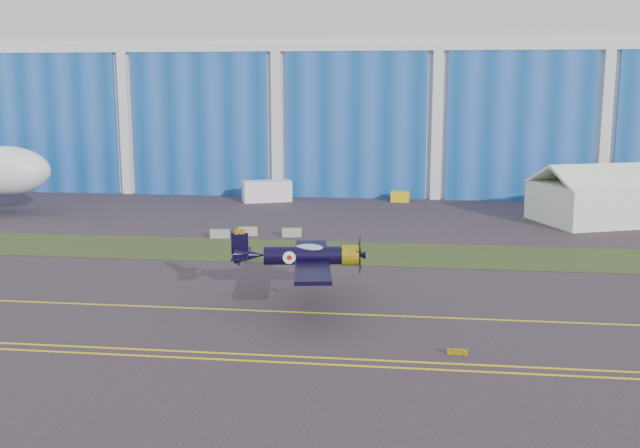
# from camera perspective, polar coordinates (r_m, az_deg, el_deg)

# --- Properties ---
(ground) EXTENTS (260.00, 260.00, 0.00)m
(ground) POSITION_cam_1_polar(r_m,az_deg,el_deg) (59.17, -12.08, -4.75)
(ground) COLOR #392D36
(ground) RESTS_ON ground
(grass_median) EXTENTS (260.00, 10.00, 0.02)m
(grass_median) POSITION_cam_1_polar(r_m,az_deg,el_deg) (72.12, -8.41, -1.89)
(grass_median) COLOR #475128
(grass_median) RESTS_ON ground
(hangar) EXTENTS (220.00, 45.70, 30.00)m
(hangar) POSITION_cam_1_polar(r_m,az_deg,el_deg) (127.05, -1.44, 10.28)
(hangar) COLOR silver
(hangar) RESTS_ON ground
(taxiway_centreline) EXTENTS (200.00, 0.20, 0.02)m
(taxiway_centreline) POSITION_cam_1_polar(r_m,az_deg,el_deg) (54.66, -13.81, -6.08)
(taxiway_centreline) COLOR yellow
(taxiway_centreline) RESTS_ON ground
(edge_line_near) EXTENTS (80.00, 0.20, 0.02)m
(edge_line_near) POSITION_cam_1_polar(r_m,az_deg,el_deg) (46.38, -18.07, -9.30)
(edge_line_near) COLOR yellow
(edge_line_near) RESTS_ON ground
(edge_line_far) EXTENTS (80.00, 0.20, 0.02)m
(edge_line_far) POSITION_cam_1_polar(r_m,az_deg,el_deg) (47.23, -17.55, -8.91)
(edge_line_far) COLOR yellow
(edge_line_far) RESTS_ON ground
(guard_board_right) EXTENTS (1.20, 0.15, 0.35)m
(guard_board_right) POSITION_cam_1_polar(r_m,az_deg,el_deg) (44.49, 10.43, -9.56)
(guard_board_right) COLOR yellow
(guard_board_right) RESTS_ON ground
(warbird) EXTENTS (12.20, 14.02, 3.74)m
(warbird) POSITION_cam_1_polar(r_m,az_deg,el_deg) (52.24, -1.27, -2.42)
(warbird) COLOR black
(warbird) RESTS_ON ground
(tent) EXTENTS (17.41, 15.22, 6.75)m
(tent) POSITION_cam_1_polar(r_m,az_deg,el_deg) (91.03, 20.87, 2.24)
(tent) COLOR white
(tent) RESTS_ON ground
(shipping_container) EXTENTS (6.94, 4.75, 2.79)m
(shipping_container) POSITION_cam_1_polar(r_m,az_deg,el_deg) (101.06, -4.07, 2.51)
(shipping_container) COLOR white
(shipping_container) RESTS_ON ground
(tug) EXTENTS (2.49, 1.64, 1.41)m
(tug) POSITION_cam_1_polar(r_m,az_deg,el_deg) (101.14, 6.12, 2.09)
(tug) COLOR yellow
(tug) RESTS_ON ground
(barrier_a) EXTENTS (2.06, 0.85, 0.90)m
(barrier_a) POSITION_cam_1_polar(r_m,az_deg,el_deg) (77.07, -7.63, -0.75)
(barrier_a) COLOR gray
(barrier_a) RESTS_ON ground
(barrier_b) EXTENTS (2.06, 0.87, 0.90)m
(barrier_b) POSITION_cam_1_polar(r_m,az_deg,el_deg) (78.03, -5.52, -0.56)
(barrier_b) COLOR gray
(barrier_b) RESTS_ON ground
(barrier_c) EXTENTS (2.07, 0.90, 0.90)m
(barrier_c) POSITION_cam_1_polar(r_m,az_deg,el_deg) (77.13, -2.16, -0.65)
(barrier_c) COLOR gray
(barrier_c) RESTS_ON ground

